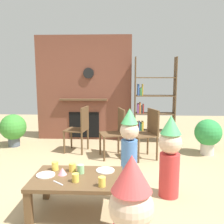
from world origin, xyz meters
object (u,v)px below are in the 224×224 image
at_px(paper_cup_far_right, 55,166).
at_px(birthday_cake_slice, 62,171).
at_px(paper_cup_far_left, 72,167).
at_px(paper_cup_near_left, 75,178).
at_px(potted_plant_short, 13,128).
at_px(dining_chair_left, 80,127).
at_px(dining_chair_right, 148,131).
at_px(paper_plate_rear, 105,170).
at_px(coffee_table, 78,182).
at_px(child_by_the_chairs, 129,140).
at_px(potted_plant_tall, 208,134).
at_px(paper_cup_near_right, 102,182).
at_px(child_in_pink, 170,154).
at_px(bookshelf, 151,104).
at_px(dining_chair_middle, 117,130).
at_px(paper_plate_front, 46,175).
at_px(paper_cup_center, 81,169).

height_order(paper_cup_far_right, birthday_cake_slice, paper_cup_far_right).
relative_size(paper_cup_far_left, paper_cup_far_right, 0.95).
bearing_deg(paper_cup_near_left, birthday_cake_slice, 136.43).
height_order(paper_cup_far_right, potted_plant_short, potted_plant_short).
xyz_separation_m(dining_chair_left, dining_chair_right, (1.29, -0.30, 0.00)).
distance_m(paper_cup_near_left, paper_plate_rear, 0.42).
xyz_separation_m(paper_plate_rear, potted_plant_short, (-2.12, 2.25, -0.02)).
distance_m(coffee_table, birthday_cake_slice, 0.21).
height_order(paper_cup_near_left, child_by_the_chairs, child_by_the_chairs).
bearing_deg(coffee_table, potted_plant_tall, 44.31).
height_order(paper_cup_near_right, birthday_cake_slice, paper_cup_near_right).
relative_size(paper_cup_near_left, child_in_pink, 0.08).
bearing_deg(child_in_pink, paper_plate_rear, -4.32).
relative_size(bookshelf, paper_cup_far_left, 20.11).
distance_m(paper_cup_near_right, paper_cup_far_right, 0.70).
relative_size(coffee_table, birthday_cake_slice, 9.80).
relative_size(paper_cup_far_left, paper_plate_rear, 0.45).
xyz_separation_m(bookshelf, coffee_table, (-1.13, -2.94, -0.52)).
xyz_separation_m(paper_cup_far_right, dining_chair_middle, (0.67, 1.67, 0.05)).
bearing_deg(paper_cup_near_right, coffee_table, 143.23).
bearing_deg(paper_plate_front, paper_cup_center, 11.68).
height_order(coffee_table, paper_cup_far_left, paper_cup_far_left).
distance_m(paper_cup_far_right, dining_chair_left, 1.93).
xyz_separation_m(bookshelf, dining_chair_right, (-0.17, -1.13, -0.36)).
bearing_deg(child_in_pink, paper_cup_center, -4.45).
distance_m(paper_cup_near_left, dining_chair_right, 2.15).
bearing_deg(paper_cup_near_right, bookshelf, 75.05).
xyz_separation_m(birthday_cake_slice, child_by_the_chairs, (0.77, 0.99, 0.09)).
relative_size(bookshelf, paper_cup_near_right, 19.54).
bearing_deg(paper_plate_front, dining_chair_right, 53.69).
bearing_deg(paper_cup_far_right, dining_chair_middle, 67.99).
height_order(paper_cup_far_right, potted_plant_tall, potted_plant_tall).
xyz_separation_m(dining_chair_middle, potted_plant_tall, (1.74, 0.22, -0.11)).
bearing_deg(paper_cup_far_right, potted_plant_tall, 38.04).
bearing_deg(bookshelf, dining_chair_left, -150.48).
xyz_separation_m(child_by_the_chairs, dining_chair_right, (0.36, 0.77, -0.03)).
bearing_deg(child_by_the_chairs, paper_cup_center, -1.63).
distance_m(paper_plate_rear, potted_plant_tall, 2.63).
relative_size(paper_cup_near_left, birthday_cake_slice, 0.87).
height_order(paper_cup_far_right, paper_plate_rear, paper_cup_far_right).
height_order(bookshelf, paper_plate_front, bookshelf).
bearing_deg(potted_plant_tall, paper_plate_front, -140.41).
height_order(paper_cup_far_left, paper_plate_rear, paper_cup_far_left).
xyz_separation_m(paper_cup_near_right, child_by_the_chairs, (0.30, 1.25, 0.08)).
xyz_separation_m(bookshelf, dining_chair_left, (-1.46, -0.83, -0.36)).
bearing_deg(paper_cup_near_right, potted_plant_short, 128.66).
xyz_separation_m(paper_cup_near_right, birthday_cake_slice, (-0.46, 0.26, -0.01)).
bearing_deg(dining_chair_middle, dining_chair_left, -36.66).
relative_size(paper_cup_near_left, potted_plant_tall, 0.13).
bearing_deg(potted_plant_short, coffee_table, -53.04).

